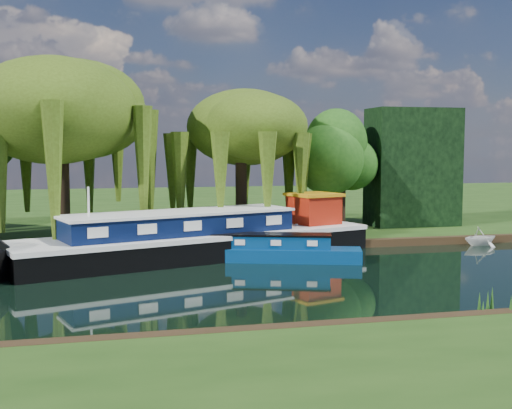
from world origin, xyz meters
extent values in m
plane|color=black|center=(0.00, 0.00, 0.00)|extent=(120.00, 120.00, 0.00)
cube|color=#1C3A0F|center=(0.00, 34.00, 0.23)|extent=(120.00, 52.00, 0.45)
cube|color=black|center=(3.12, 6.80, 0.48)|extent=(19.69, 10.06, 1.29)
cube|color=silver|center=(3.12, 6.80, 1.23)|extent=(19.82, 10.18, 0.24)
cube|color=#071134|center=(2.10, 6.47, 1.87)|extent=(12.34, 6.65, 1.02)
cube|color=silver|center=(2.10, 6.47, 2.45)|extent=(12.61, 6.92, 0.13)
cube|color=#981B0B|center=(10.26, 9.13, 2.17)|extent=(2.97, 2.97, 1.61)
cube|color=#C6830E|center=(10.26, 9.13, 3.06)|extent=(3.31, 3.31, 0.17)
cylinder|color=silver|center=(-2.39, 5.01, 2.65)|extent=(0.11, 0.11, 2.57)
cube|color=navy|center=(6.02, 5.20, 0.29)|extent=(10.41, 4.92, 0.78)
cube|color=navy|center=(6.02, 5.20, 1.00)|extent=(7.32, 3.52, 0.65)
cube|color=black|center=(6.02, 5.20, 1.37)|extent=(7.43, 3.63, 0.09)
cube|color=silver|center=(3.22, 5.43, 1.03)|extent=(0.51, 0.20, 0.28)
cube|color=silver|center=(4.94, 4.86, 1.03)|extent=(0.51, 0.20, 0.28)
cube|color=silver|center=(6.67, 4.28, 1.03)|extent=(0.51, 0.20, 0.28)
cube|color=silver|center=(8.40, 3.71, 1.03)|extent=(0.51, 0.20, 0.28)
imported|color=silver|center=(20.00, 7.18, 0.00)|extent=(2.63, 2.37, 1.22)
cylinder|color=black|center=(-3.93, 11.86, 3.41)|extent=(0.77, 0.77, 5.93)
ellipsoid|color=#35490F|center=(-3.93, 11.86, 7.70)|extent=(8.28, 8.28, 5.35)
cylinder|color=black|center=(6.65, 12.57, 2.90)|extent=(0.69, 0.69, 4.90)
ellipsoid|color=#35490F|center=(6.65, 12.57, 6.44)|extent=(6.69, 6.69, 4.32)
cylinder|color=black|center=(13.72, 13.57, 3.03)|extent=(0.44, 0.44, 5.15)
ellipsoid|color=#1B4912|center=(13.72, 13.57, 5.13)|extent=(4.12, 4.12, 4.12)
cube|color=black|center=(19.00, 14.00, 4.45)|extent=(6.00, 3.00, 8.00)
cylinder|color=silver|center=(0.50, 10.50, 1.55)|extent=(0.10, 0.10, 2.20)
sphere|color=white|center=(0.50, 10.50, 2.83)|extent=(0.36, 0.36, 0.36)
cylinder|color=silver|center=(-4.00, 8.40, 0.95)|extent=(0.16, 0.16, 1.00)
cylinder|color=silver|center=(3.00, 8.40, 0.95)|extent=(0.16, 0.16, 1.00)
cylinder|color=silver|center=(9.00, 8.40, 0.95)|extent=(0.16, 0.16, 1.00)
cone|color=#224F15|center=(11.00, -7.70, 0.55)|extent=(1.20, 1.20, 1.10)
camera|label=1|loc=(-1.60, -26.40, 5.79)|focal=45.00mm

